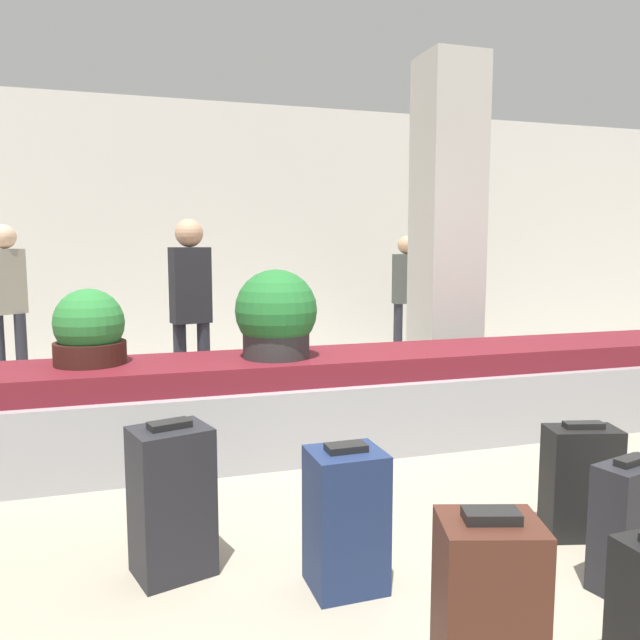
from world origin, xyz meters
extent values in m
plane|color=#9E937F|center=(0.00, 0.00, 0.00)|extent=(18.00, 18.00, 0.00)
cube|color=silver|center=(0.00, 5.19, 1.60)|extent=(18.00, 0.06, 3.20)
cube|color=#9E9EA3|center=(0.00, 1.61, 0.26)|extent=(7.60, 0.93, 0.51)
cube|color=maroon|center=(0.00, 1.61, 0.59)|extent=(7.30, 0.77, 0.16)
cube|color=beige|center=(1.59, 2.69, 1.60)|extent=(0.55, 0.55, 3.20)
cube|color=navy|center=(-0.47, -0.27, 0.30)|extent=(0.31, 0.28, 0.60)
cube|color=black|center=(-0.47, -0.27, 0.62)|extent=(0.17, 0.10, 0.03)
cube|color=#232328|center=(0.68, -0.64, 0.27)|extent=(0.35, 0.25, 0.55)
cube|color=black|center=(0.68, -0.64, 0.56)|extent=(0.18, 0.10, 0.03)
cube|color=black|center=(0.82, -0.18, 0.28)|extent=(0.39, 0.28, 0.56)
cube|color=black|center=(0.82, -0.18, 0.57)|extent=(0.20, 0.11, 0.03)
cube|color=black|center=(-0.41, -1.27, 0.74)|extent=(0.17, 0.12, 0.03)
cube|color=#232328|center=(-1.16, 0.06, 0.33)|extent=(0.39, 0.35, 0.67)
cube|color=black|center=(-1.16, 0.06, 0.68)|extent=(0.20, 0.14, 0.03)
cylinder|color=#381914|center=(-1.57, 1.70, 0.75)|extent=(0.47, 0.47, 0.15)
sphere|color=#2D7F38|center=(-1.57, 1.70, 0.95)|extent=(0.46, 0.46, 0.46)
cylinder|color=#2D2D2D|center=(-0.33, 1.58, 0.76)|extent=(0.47, 0.47, 0.17)
sphere|color=#236B2D|center=(-0.33, 1.58, 1.01)|extent=(0.58, 0.58, 0.58)
cylinder|color=#282833|center=(-0.91, 2.69, 0.40)|extent=(0.11, 0.11, 0.81)
cylinder|color=#282833|center=(-0.71, 2.69, 0.40)|extent=(0.11, 0.11, 0.81)
cube|color=#232328|center=(-0.81, 2.69, 1.13)|extent=(0.35, 0.25, 0.64)
sphere|color=tan|center=(-0.81, 2.69, 1.56)|extent=(0.24, 0.24, 0.24)
cylinder|color=#282833|center=(1.82, 4.29, 0.38)|extent=(0.11, 0.11, 0.76)
cylinder|color=#282833|center=(2.02, 4.29, 0.38)|extent=(0.11, 0.11, 0.76)
cube|color=#474C47|center=(1.92, 4.29, 1.06)|extent=(0.35, 0.24, 0.60)
sphere|color=tan|center=(1.92, 4.29, 1.47)|extent=(0.22, 0.22, 0.22)
cylinder|color=#282833|center=(-2.35, 4.01, 0.40)|extent=(0.11, 0.11, 0.80)
cube|color=gray|center=(-2.45, 4.01, 1.11)|extent=(0.36, 0.35, 0.63)
sphere|color=beige|center=(-2.45, 4.01, 1.54)|extent=(0.23, 0.23, 0.23)
camera|label=1|loc=(-1.31, -2.66, 1.46)|focal=35.00mm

